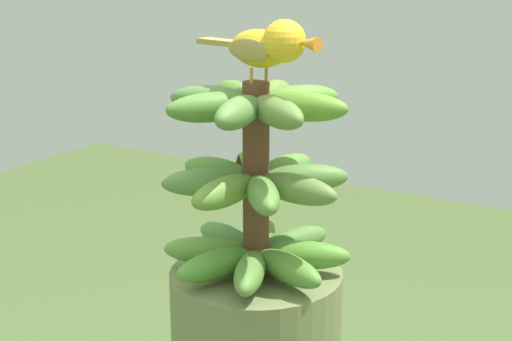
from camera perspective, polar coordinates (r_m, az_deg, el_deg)
banana_bunch at (r=1.15m, az=-0.02°, el=-0.70°), size 0.28×0.28×0.30m
perched_bird at (r=1.09m, az=1.01°, el=9.23°), size 0.08×0.22×0.09m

